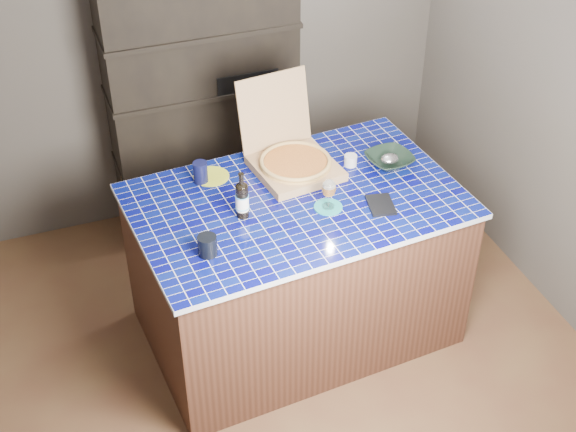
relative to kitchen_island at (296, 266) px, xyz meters
name	(u,v)px	position (x,y,z in m)	size (l,w,h in m)	color
room	(283,188)	(-0.17, -0.27, 0.77)	(3.50, 3.50, 3.50)	brown
shelving_unit	(204,105)	(-0.17, 1.26, 0.42)	(1.20, 0.41, 1.80)	black
kitchen_island	(296,266)	(0.00, 0.00, 0.00)	(1.83, 1.24, 0.96)	#49291C
pizza_box	(293,159)	(0.08, 0.27, 0.55)	(0.50, 0.58, 0.47)	#9B7150
mead_bottle	(242,200)	(-0.32, -0.04, 0.58)	(0.07, 0.07, 0.27)	black
teal_trivet	(328,207)	(0.13, -0.13, 0.48)	(0.15, 0.15, 0.01)	teal
wine_glass	(329,189)	(0.13, -0.13, 0.60)	(0.08, 0.08, 0.17)	white
tumbler	(207,245)	(-0.57, -0.28, 0.53)	(0.10, 0.10, 0.11)	black
dvd_case	(381,205)	(0.40, -0.22, 0.49)	(0.13, 0.19, 0.01)	black
bowl	(390,160)	(0.61, 0.13, 0.51)	(0.26, 0.26, 0.06)	black
foil_contents	(390,159)	(0.61, 0.13, 0.52)	(0.11, 0.09, 0.05)	#B1B3BD
white_jar	(351,160)	(0.40, 0.20, 0.51)	(0.07, 0.07, 0.06)	silver
navy_cup	(201,172)	(-0.44, 0.33, 0.54)	(0.08, 0.08, 0.13)	black
green_trivet	(211,176)	(-0.37, 0.36, 0.48)	(0.20, 0.20, 0.01)	gold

